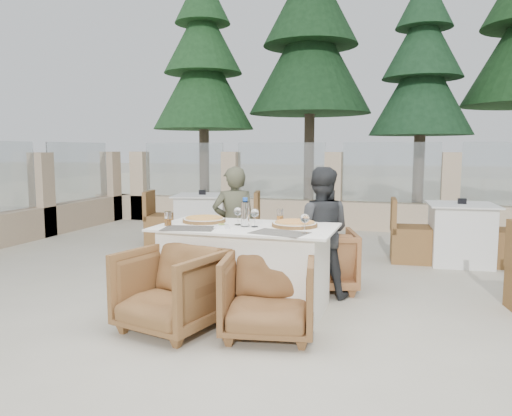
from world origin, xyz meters
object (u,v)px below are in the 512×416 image
(pizza_left, at_px, (204,219))
(wine_glass_near, at_px, (255,217))
(pizza_right, at_px, (295,224))
(bg_table_b, at_px, (460,234))
(dining_table, at_px, (246,268))
(beer_glass_left, at_px, (168,219))
(wine_glass_corner, at_px, (305,222))
(water_bottle, at_px, (245,212))
(bg_table_a, at_px, (203,220))
(beer_glass_right, at_px, (280,216))
(diner_right, at_px, (320,232))
(armchair_near_left, at_px, (171,290))
(diner_left, at_px, (234,226))
(armchair_near_right, at_px, (269,294))
(armchair_far_left, at_px, (236,255))
(olive_dish, at_px, (222,226))
(armchair_far_right, at_px, (322,260))
(wine_glass_centre, at_px, (238,215))

(pizza_left, bearing_deg, wine_glass_near, -14.50)
(pizza_right, xyz_separation_m, bg_table_b, (1.61, 2.42, -0.41))
(dining_table, relative_size, beer_glass_left, 12.37)
(pizza_left, distance_m, wine_glass_corner, 1.10)
(water_bottle, xyz_separation_m, bg_table_a, (-1.61, 2.74, -0.52))
(pizza_left, xyz_separation_m, water_bottle, (0.46, -0.14, 0.10))
(beer_glass_right, xyz_separation_m, diner_right, (0.33, 0.32, -0.19))
(pizza_left, bearing_deg, wine_glass_corner, -18.42)
(wine_glass_corner, relative_size, beer_glass_right, 1.44)
(armchair_near_left, xyz_separation_m, bg_table_a, (-1.19, 3.40, 0.05))
(armchair_near_left, xyz_separation_m, bg_table_b, (2.44, 3.21, 0.05))
(wine_glass_corner, relative_size, diner_left, 0.14)
(wine_glass_corner, distance_m, bg_table_a, 3.71)
(wine_glass_near, distance_m, armchair_near_right, 0.81)
(water_bottle, distance_m, armchair_far_left, 1.11)
(pizza_left, bearing_deg, diner_left, 83.63)
(pizza_left, relative_size, armchair_near_right, 0.56)
(beer_glass_left, distance_m, olive_dish, 0.52)
(dining_table, distance_m, diner_left, 0.89)
(diner_right, bearing_deg, beer_glass_left, 28.75)
(diner_left, bearing_deg, bg_table_b, -167.52)
(beer_glass_left, distance_m, armchair_near_left, 0.76)
(dining_table, xyz_separation_m, beer_glass_left, (-0.68, -0.19, 0.45))
(armchair_far_right, relative_size, bg_table_b, 0.42)
(bg_table_b, bearing_deg, wine_glass_corner, -122.35)
(diner_right, bearing_deg, pizza_right, 70.58)
(olive_dish, distance_m, armchair_far_right, 1.34)
(armchair_near_left, relative_size, armchair_near_right, 1.02)
(dining_table, bearing_deg, diner_right, 47.99)
(wine_glass_corner, bearing_deg, dining_table, 158.54)
(wine_glass_centre, bearing_deg, armchair_near_left, -114.08)
(water_bottle, distance_m, wine_glass_centre, 0.11)
(pizza_right, relative_size, beer_glass_right, 3.21)
(bg_table_a, bearing_deg, pizza_right, -64.75)
(pizza_right, distance_m, wine_glass_near, 0.36)
(wine_glass_near, relative_size, diner_right, 0.14)
(beer_glass_left, xyz_separation_m, diner_right, (1.25, 0.81, -0.19))
(olive_dish, distance_m, bg_table_a, 3.27)
(pizza_left, relative_size, diner_left, 0.32)
(water_bottle, height_order, beer_glass_right, water_bottle)
(wine_glass_near, relative_size, armchair_far_left, 0.27)
(dining_table, xyz_separation_m, olive_dish, (-0.16, -0.19, 0.41))
(armchair_far_right, relative_size, diner_left, 0.54)
(olive_dish, height_order, armchair_far_left, olive_dish)
(beer_glass_left, height_order, bg_table_a, beer_glass_left)
(dining_table, height_order, olive_dish, olive_dish)
(wine_glass_corner, distance_m, armchair_far_right, 1.20)
(armchair_far_right, bearing_deg, wine_glass_corner, 74.98)
(beer_glass_left, height_order, armchair_far_left, beer_glass_left)
(wine_glass_near, xyz_separation_m, olive_dish, (-0.25, -0.16, -0.07))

